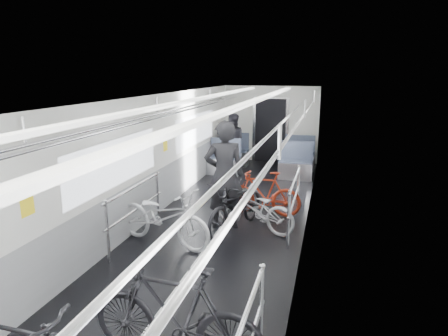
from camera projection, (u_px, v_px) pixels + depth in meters
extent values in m
cube|color=black|center=(204.00, 253.00, 6.40)|extent=(3.00, 14.00, 0.01)
cube|color=white|center=(202.00, 102.00, 5.84)|extent=(3.00, 14.00, 0.02)
cube|color=silver|center=(115.00, 175.00, 6.50)|extent=(0.02, 14.00, 2.40)
cube|color=silver|center=(302.00, 188.00, 5.74)|extent=(0.02, 14.00, 2.40)
cube|color=silver|center=(271.00, 124.00, 12.69)|extent=(3.00, 0.02, 2.40)
cube|color=white|center=(204.00, 253.00, 6.40)|extent=(0.08, 13.80, 0.01)
cube|color=gray|center=(120.00, 218.00, 6.67)|extent=(0.01, 13.90, 0.90)
cube|color=gray|center=(298.00, 236.00, 5.93)|extent=(0.01, 13.90, 0.90)
cube|color=white|center=(116.00, 163.00, 6.44)|extent=(0.01, 10.80, 0.75)
cube|color=white|center=(300.00, 175.00, 5.70)|extent=(0.01, 10.80, 0.75)
cube|color=white|center=(167.00, 105.00, 5.99)|extent=(0.14, 13.40, 0.05)
cube|color=white|center=(238.00, 107.00, 5.71)|extent=(0.14, 13.40, 0.05)
cube|color=black|center=(270.00, 131.00, 12.68)|extent=(0.95, 0.10, 2.00)
imported|color=silver|center=(163.00, 217.00, 6.62)|extent=(1.96, 1.10, 0.97)
imported|color=black|center=(175.00, 315.00, 3.85)|extent=(1.85, 0.62, 1.09)
imported|color=#999A9E|center=(253.00, 208.00, 7.24)|extent=(1.72, 1.05, 0.86)
imported|color=#9F2913|center=(263.00, 193.00, 8.00)|extent=(1.53, 0.46, 0.91)
imported|color=black|center=(237.00, 205.00, 7.22)|extent=(1.14, 1.93, 0.96)
imported|color=black|center=(224.00, 175.00, 7.26)|extent=(0.85, 0.69, 2.00)
imported|color=#29272E|center=(232.00, 141.00, 11.97)|extent=(0.91, 0.78, 1.63)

